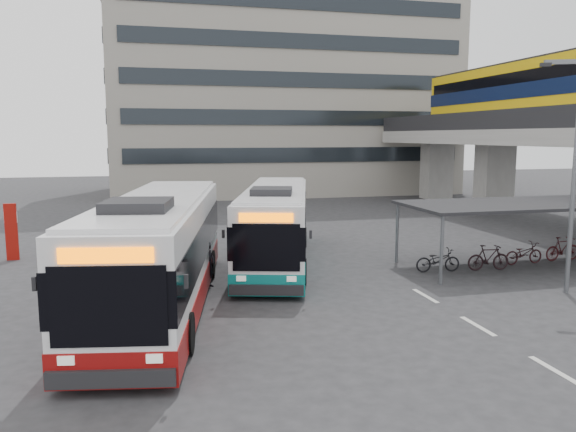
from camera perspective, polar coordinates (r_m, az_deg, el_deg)
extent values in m
plane|color=#28282B|center=(17.85, 6.56, -8.62)|extent=(120.00, 120.00, 0.00)
cube|color=gray|center=(41.17, 20.21, 3.69)|extent=(2.20, 1.60, 4.60)
cube|color=gray|center=(47.99, 14.86, 4.48)|extent=(2.20, 1.60, 4.60)
cube|color=gray|center=(36.26, 25.76, 7.21)|extent=(8.00, 32.00, 0.90)
cube|color=black|center=(34.01, 20.93, 9.16)|extent=(0.35, 32.00, 1.10)
cube|color=gold|center=(38.38, 23.49, 11.16)|extent=(2.90, 20.00, 3.90)
cube|color=#091333|center=(38.39, 23.51, 11.46)|extent=(2.98, 20.02, 0.90)
cube|color=black|center=(38.46, 23.58, 12.65)|extent=(2.96, 19.20, 0.70)
cube|color=black|center=(38.56, 23.66, 14.05)|extent=(2.70, 19.60, 0.25)
cylinder|color=#595B60|center=(23.30, 11.03, -1.73)|extent=(0.12, 0.12, 2.40)
cylinder|color=#595B60|center=(20.15, 15.34, -3.40)|extent=(0.12, 0.12, 2.40)
cube|color=black|center=(24.07, 23.37, 1.15)|extent=(10.00, 4.00, 0.12)
imported|color=black|center=(22.22, 14.81, -4.29)|extent=(1.71, 0.60, 0.90)
imported|color=black|center=(23.23, 19.15, -3.82)|extent=(1.66, 0.47, 1.00)
imported|color=black|center=(24.38, 23.10, -3.59)|extent=(1.71, 0.60, 0.90)
imported|color=black|center=(25.61, 26.69, -3.16)|extent=(1.66, 0.47, 1.00)
cube|color=gray|center=(53.88, -0.90, 16.00)|extent=(30.00, 15.00, 25.00)
cube|color=beige|center=(14.11, 25.46, -13.97)|extent=(0.15, 1.60, 0.01)
cube|color=beige|center=(16.37, 18.72, -10.54)|extent=(0.15, 1.60, 0.01)
cube|color=beige|center=(18.84, 13.77, -7.88)|extent=(0.15, 1.60, 0.01)
cube|color=white|center=(17.26, -12.85, -3.05)|extent=(4.73, 12.38, 2.78)
cube|color=maroon|center=(17.55, -12.72, -7.17)|extent=(4.78, 12.43, 0.76)
cube|color=black|center=(17.24, -12.86, -2.64)|extent=(4.79, 12.41, 1.16)
cube|color=#FF6900|center=(11.25, -18.01, -3.82)|extent=(1.79, 0.41, 0.30)
cube|color=black|center=(14.07, -15.05, 1.01)|extent=(1.81, 1.87, 0.28)
cylinder|color=black|center=(14.22, -20.16, -11.35)|extent=(0.48, 1.05, 1.01)
cylinder|color=black|center=(20.69, -7.90, -4.86)|extent=(0.48, 1.05, 1.01)
cube|color=white|center=(22.81, -1.23, -0.52)|extent=(5.32, 11.40, 2.56)
cube|color=#0C7470|center=(23.02, -1.22, -3.44)|extent=(5.37, 11.44, 0.70)
cube|color=black|center=(22.79, -1.23, -0.23)|extent=(5.39, 11.43, 1.07)
cube|color=#FF6900|center=(17.16, -2.24, -0.17)|extent=(1.62, 0.53, 0.28)
cube|color=black|center=(19.86, -1.67, 2.51)|extent=(1.78, 1.82, 0.26)
cylinder|color=black|center=(19.65, -5.02, -5.63)|extent=(0.52, 0.97, 0.93)
cylinder|color=black|center=(26.07, 1.58, -2.17)|extent=(0.52, 0.97, 0.93)
imported|color=black|center=(19.30, -8.08, -4.88)|extent=(0.65, 0.70, 1.61)
cylinder|color=#595B60|center=(20.22, 27.06, 3.36)|extent=(0.15, 0.15, 7.52)
cube|color=#595B60|center=(20.14, 26.18, 13.87)|extent=(1.09, 0.58, 0.14)
cube|color=black|center=(20.00, 24.70, 13.79)|extent=(0.37, 0.29, 0.11)
cube|color=#950F09|center=(25.93, -26.28, -1.46)|extent=(0.48, 0.18, 2.38)
cube|color=white|center=(25.84, -26.37, -0.11)|extent=(0.52, 0.08, 0.48)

